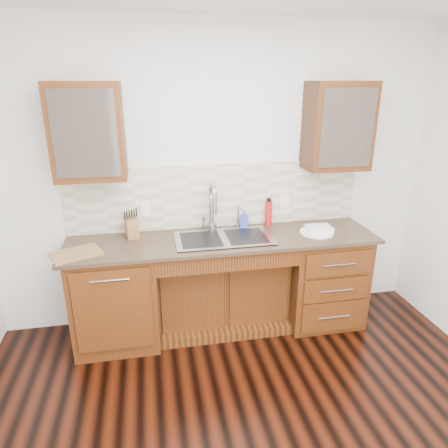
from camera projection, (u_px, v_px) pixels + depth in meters
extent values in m
cube|color=white|center=(216.00, 179.00, 3.67)|extent=(4.00, 0.10, 2.70)
cube|color=#593014|center=(116.00, 295.00, 3.48)|extent=(0.70, 0.62, 0.88)
cube|color=#593014|center=(221.00, 289.00, 3.76)|extent=(1.20, 0.44, 0.70)
cube|color=#593014|center=(321.00, 276.00, 3.81)|extent=(0.70, 0.62, 0.88)
cube|color=#84705B|center=(223.00, 240.00, 3.48)|extent=(2.70, 0.65, 0.03)
cube|color=beige|center=(217.00, 196.00, 3.66)|extent=(2.70, 0.02, 0.59)
cube|color=#9E9EA5|center=(224.00, 248.00, 3.49)|extent=(0.84, 0.46, 0.19)
cylinder|color=#999993|center=(211.00, 209.00, 3.59)|extent=(0.04, 0.04, 0.40)
cylinder|color=#999993|center=(238.00, 216.00, 3.67)|extent=(0.02, 0.02, 0.24)
cube|color=#593014|center=(88.00, 132.00, 3.12)|extent=(0.55, 0.34, 0.75)
cube|color=#593014|center=(338.00, 126.00, 3.49)|extent=(0.55, 0.34, 0.75)
cube|color=white|center=(146.00, 209.00, 3.56)|extent=(0.08, 0.01, 0.12)
cube|color=white|center=(285.00, 201.00, 3.79)|extent=(0.08, 0.01, 0.12)
imported|color=#3247BA|center=(244.00, 219.00, 3.70)|extent=(0.09, 0.09, 0.16)
cylinder|color=red|center=(268.00, 213.00, 3.75)|extent=(0.08, 0.08, 0.23)
cylinder|color=white|center=(317.00, 232.00, 3.58)|extent=(0.33, 0.33, 0.02)
cube|color=silver|center=(319.00, 228.00, 3.61)|extent=(0.23, 0.17, 0.04)
cube|color=#A27A43|center=(132.00, 227.00, 3.48)|extent=(0.13, 0.18, 0.18)
cube|color=brown|center=(76.00, 254.00, 3.14)|extent=(0.45, 0.39, 0.02)
imported|color=white|center=(82.00, 139.00, 3.13)|extent=(0.15, 0.15, 0.09)
imported|color=white|center=(106.00, 138.00, 3.16)|extent=(0.12, 0.12, 0.10)
imported|color=white|center=(328.00, 132.00, 3.49)|extent=(0.13, 0.13, 0.10)
imported|color=white|center=(353.00, 132.00, 3.53)|extent=(0.12, 0.12, 0.10)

